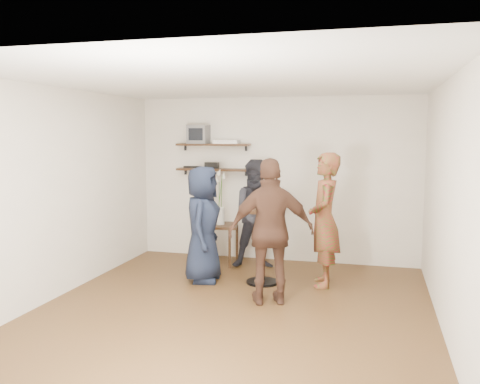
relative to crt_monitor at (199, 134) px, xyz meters
name	(u,v)px	position (x,y,z in m)	size (l,w,h in m)	color
room	(233,199)	(1.24, -2.38, -0.72)	(4.58, 5.08, 2.68)	#3F2914
shelf_upper	(213,145)	(0.24, 0.00, -0.17)	(1.20, 0.25, 0.04)	black
shelf_lower	(213,170)	(0.24, 0.00, -0.57)	(1.20, 0.25, 0.04)	black
crt_monitor	(199,134)	(0.00, 0.00, 0.00)	(0.32, 0.30, 0.30)	#59595B
dvd_deck	(227,142)	(0.47, 0.00, -0.12)	(0.40, 0.24, 0.06)	silver
radio	(212,165)	(0.22, 0.00, -0.50)	(0.22, 0.10, 0.10)	black
power_strip	(192,167)	(-0.13, 0.05, -0.54)	(0.30, 0.05, 0.03)	black
side_table	(221,231)	(0.47, -0.37, -1.50)	(0.62, 0.62, 0.62)	black
vase_lilies	(220,207)	(0.47, -0.37, -1.12)	(0.18, 0.19, 0.88)	white
drinks_table	(262,235)	(1.33, -1.22, -1.35)	(0.56, 0.56, 1.03)	black
wine_glass_fl	(258,199)	(1.28, -1.26, -0.85)	(0.06, 0.06, 0.19)	silver
wine_glass_fr	(267,199)	(1.40, -1.24, -0.85)	(0.07, 0.07, 0.20)	silver
wine_glass_bl	(261,197)	(1.30, -1.16, -0.85)	(0.07, 0.07, 0.20)	silver
wine_glass_br	(265,197)	(1.36, -1.21, -0.84)	(0.07, 0.07, 0.21)	silver
person_plaid	(324,220)	(2.15, -1.10, -1.13)	(0.65, 0.43, 1.78)	#A51224
person_dark	(258,214)	(1.09, -0.44, -1.20)	(0.80, 0.62, 1.64)	black
person_navy	(203,224)	(0.52, -1.33, -1.22)	(0.78, 0.51, 1.59)	black
person_brown	(271,232)	(1.61, -1.99, -1.15)	(1.02, 0.43, 1.74)	#40261B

